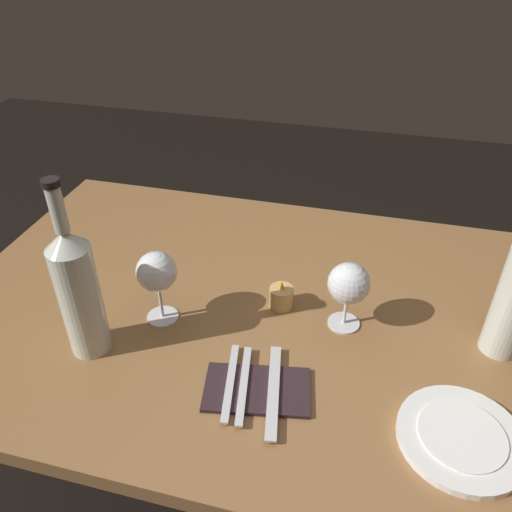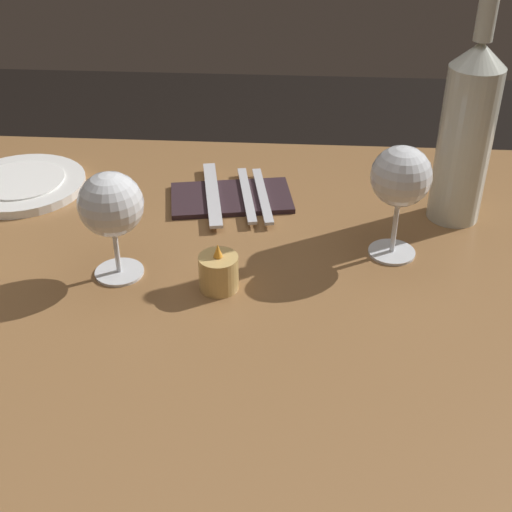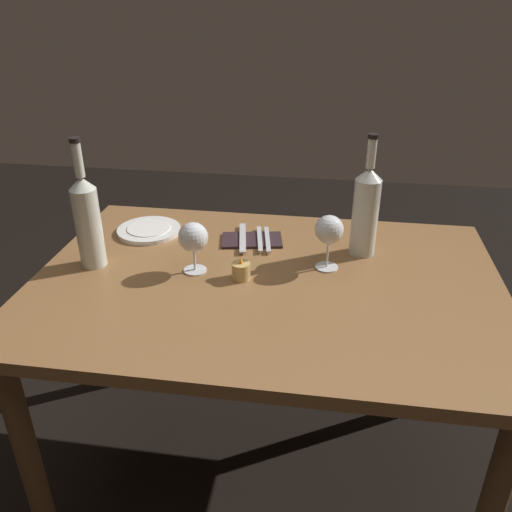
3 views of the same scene
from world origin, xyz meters
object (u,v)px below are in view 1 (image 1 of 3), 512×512
at_px(wine_glass_left, 349,285).
at_px(folded_napkin, 257,389).
at_px(fork_outer, 230,382).
at_px(wine_bottle, 78,290).
at_px(votive_candle, 281,298).
at_px(wine_glass_right, 157,273).
at_px(fork_inner, 244,384).
at_px(dinner_plate, 461,437).
at_px(table_knife, 273,390).

bearing_deg(wine_glass_left, folded_napkin, -121.29).
bearing_deg(fork_outer, wine_bottle, 174.49).
bearing_deg(wine_bottle, votive_candle, 32.10).
xyz_separation_m(wine_glass_right, fork_outer, (0.19, -0.14, -0.11)).
relative_size(folded_napkin, fork_inner, 1.15).
height_order(wine_glass_right, votive_candle, wine_glass_right).
distance_m(wine_bottle, votive_candle, 0.41).
relative_size(wine_bottle, votive_candle, 5.45).
xyz_separation_m(wine_bottle, votive_candle, (0.34, 0.21, -0.12)).
bearing_deg(fork_outer, folded_napkin, 0.00).
bearing_deg(wine_glass_right, fork_inner, -33.05).
relative_size(wine_bottle, fork_outer, 2.03).
bearing_deg(wine_bottle, dinner_plate, -3.69).
xyz_separation_m(votive_candle, dinner_plate, (0.35, -0.26, -0.02)).
xyz_separation_m(folded_napkin, fork_outer, (-0.05, 0.00, 0.01)).
bearing_deg(votive_candle, fork_outer, -100.15).
bearing_deg(wine_bottle, fork_outer, -5.51).
relative_size(wine_glass_left, wine_bottle, 0.41).
relative_size(wine_glass_right, votive_candle, 2.42).
height_order(votive_candle, fork_outer, votive_candle).
bearing_deg(votive_candle, wine_glass_right, -157.16).
relative_size(wine_glass_left, dinner_plate, 0.72).
bearing_deg(wine_bottle, table_knife, -4.33).
xyz_separation_m(votive_candle, table_knife, (0.04, -0.24, -0.01)).
height_order(wine_glass_left, dinner_plate, wine_glass_left).
bearing_deg(table_knife, votive_candle, 98.84).
bearing_deg(dinner_plate, votive_candle, 144.23).
xyz_separation_m(wine_bottle, table_knife, (0.37, -0.03, -0.13)).
xyz_separation_m(fork_outer, table_knife, (0.08, -0.00, 0.00)).
distance_m(wine_glass_left, folded_napkin, 0.27).
bearing_deg(dinner_plate, fork_inner, 177.49).
bearing_deg(fork_inner, fork_outer, 180.00).
bearing_deg(votive_candle, wine_glass_left, -9.67).
distance_m(wine_glass_right, wine_bottle, 0.15).
distance_m(dinner_plate, table_knife, 0.32).
relative_size(wine_glass_right, dinner_plate, 0.78).
distance_m(folded_napkin, table_knife, 0.03).
relative_size(wine_glass_left, votive_candle, 2.23).
relative_size(dinner_plate, fork_inner, 1.15).
relative_size(votive_candle, fork_outer, 0.37).
bearing_deg(fork_inner, dinner_plate, -2.51).
xyz_separation_m(wine_glass_left, folded_napkin, (-0.13, -0.22, -0.10)).
bearing_deg(wine_bottle, wine_glass_right, 47.70).
xyz_separation_m(dinner_plate, fork_outer, (-0.40, 0.02, 0.00)).
relative_size(wine_glass_left, wine_glass_right, 0.92).
xyz_separation_m(votive_candle, folded_napkin, (0.01, -0.24, -0.02)).
distance_m(wine_bottle, fork_outer, 0.32).
distance_m(wine_bottle, dinner_plate, 0.70).
bearing_deg(wine_glass_right, votive_candle, 22.84).
xyz_separation_m(folded_napkin, table_knife, (0.03, -0.00, 0.01)).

